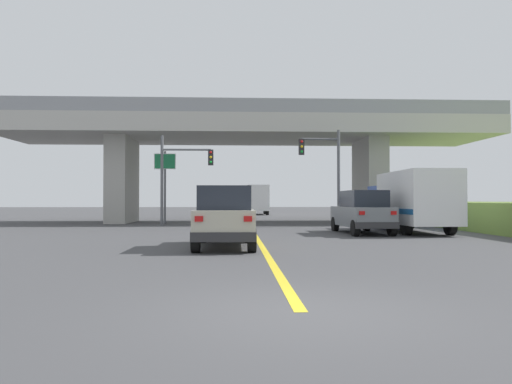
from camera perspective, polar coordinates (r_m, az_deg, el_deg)
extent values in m
plane|color=#424244|center=(34.95, -1.01, -3.55)|extent=(160.00, 160.00, 0.00)
cube|color=#B7B5AD|center=(35.27, -1.01, 7.18)|extent=(34.08, 8.03, 1.24)
cube|color=#A8A69F|center=(35.82, -15.31, 1.31)|extent=(1.41, 4.82, 5.95)
cube|color=#A8A69F|center=(36.28, 13.11, 1.27)|extent=(1.41, 4.82, 5.95)
cube|color=gray|center=(31.64, -0.82, 10.10)|extent=(34.08, 0.20, 0.90)
cube|color=gray|center=(39.25, -1.16, 7.93)|extent=(34.08, 0.20, 0.90)
cube|color=yellow|center=(19.53, 0.21, -5.56)|extent=(0.20, 25.30, 0.01)
cube|color=#B7B29E|center=(16.39, -3.64, -3.61)|extent=(1.88, 4.50, 0.90)
cube|color=#1E232D|center=(16.04, -3.66, -0.71)|extent=(1.66, 2.47, 0.76)
cube|color=#2D2D30|center=(14.22, -3.82, -5.27)|extent=(1.92, 0.20, 0.28)
cube|color=red|center=(14.15, -6.68, -3.13)|extent=(0.24, 0.06, 0.16)
cube|color=red|center=(14.12, -0.95, -3.15)|extent=(0.24, 0.06, 0.16)
cylinder|color=black|center=(18.15, -6.21, -4.78)|extent=(0.26, 0.72, 0.72)
cylinder|color=black|center=(18.12, -0.87, -4.79)|extent=(0.26, 0.72, 0.72)
cylinder|color=black|center=(14.77, -7.05, -5.65)|extent=(0.26, 0.72, 0.72)
cylinder|color=black|center=(14.73, -0.49, -5.67)|extent=(0.26, 0.72, 0.72)
cube|color=slate|center=(23.62, 12.18, -2.79)|extent=(1.99, 4.83, 0.90)
cube|color=#1E232D|center=(23.26, 12.43, -0.77)|extent=(1.70, 2.68, 0.76)
cube|color=#2D2D30|center=(21.40, 13.98, -3.80)|extent=(1.87, 0.26, 0.28)
cube|color=red|center=(21.11, 12.26, -2.41)|extent=(0.24, 0.07, 0.16)
cube|color=red|center=(21.54, 15.77, -2.36)|extent=(0.24, 0.07, 0.16)
cylinder|color=black|center=(25.19, 9.21, -3.71)|extent=(0.28, 0.73, 0.72)
cylinder|color=black|center=(25.63, 12.76, -3.65)|extent=(0.28, 0.73, 0.72)
cylinder|color=black|center=(21.65, 11.51, -4.15)|extent=(0.28, 0.73, 0.72)
cylinder|color=black|center=(22.15, 15.58, -4.06)|extent=(0.28, 0.73, 0.72)
cube|color=navy|center=(27.88, 15.61, -1.28)|extent=(2.20, 2.00, 1.90)
cube|color=white|center=(24.43, 18.27, -0.64)|extent=(2.31, 5.31, 2.48)
cube|color=#195999|center=(24.44, 18.28, -2.09)|extent=(2.33, 5.20, 0.24)
cylinder|color=black|center=(27.61, 13.64, -3.27)|extent=(0.30, 0.90, 0.90)
cylinder|color=black|center=(28.23, 17.55, -3.20)|extent=(0.30, 0.90, 0.90)
cylinder|color=black|center=(22.87, 17.13, -3.73)|extent=(0.30, 0.90, 0.90)
cylinder|color=black|center=(23.62, 21.71, -3.62)|extent=(0.30, 0.90, 0.90)
cube|color=silver|center=(46.56, -2.94, -1.91)|extent=(1.82, 4.41, 0.90)
cube|color=#1E232D|center=(46.23, -2.94, -0.89)|extent=(1.60, 2.43, 0.76)
cube|color=#2D2D30|center=(44.41, -2.95, -2.35)|extent=(1.85, 0.20, 0.28)
cube|color=red|center=(44.34, -3.84, -1.67)|extent=(0.24, 0.06, 0.16)
cube|color=red|center=(44.33, -2.07, -1.67)|extent=(0.24, 0.06, 0.16)
cylinder|color=black|center=(48.24, -3.88, -2.41)|extent=(0.26, 0.72, 0.72)
cylinder|color=black|center=(48.23, -1.96, -2.41)|extent=(0.26, 0.72, 0.72)
cylinder|color=black|center=(44.93, -3.98, -2.52)|extent=(0.26, 0.72, 0.72)
cylinder|color=black|center=(44.92, -1.92, -2.52)|extent=(0.26, 0.72, 0.72)
cylinder|color=#56595E|center=(30.00, 9.62, 1.63)|extent=(0.18, 0.18, 5.84)
cylinder|color=#56595E|center=(29.98, 7.48, 6.14)|extent=(2.27, 0.12, 0.12)
cube|color=#232326|center=(29.75, 5.32, 5.26)|extent=(0.32, 0.26, 0.96)
sphere|color=red|center=(29.64, 5.36, 5.87)|extent=(0.16, 0.16, 0.16)
sphere|color=gold|center=(29.60, 5.36, 5.30)|extent=(0.16, 0.16, 0.16)
sphere|color=green|center=(29.57, 5.36, 4.72)|extent=(0.16, 0.16, 0.16)
cylinder|color=#56595E|center=(30.54, -10.92, 1.31)|extent=(0.18, 0.18, 5.55)
cylinder|color=#56595E|center=(30.50, -8.12, 4.92)|extent=(2.99, 0.12, 0.12)
cube|color=#232326|center=(30.34, -5.30, 4.03)|extent=(0.32, 0.26, 0.96)
sphere|color=red|center=(30.22, -5.31, 4.62)|extent=(0.16, 0.16, 0.16)
sphere|color=gold|center=(30.19, -5.31, 4.06)|extent=(0.16, 0.16, 0.16)
sphere|color=green|center=(30.17, -5.31, 3.49)|extent=(0.16, 0.16, 0.16)
cylinder|color=#56595E|center=(32.91, -10.57, 0.51)|extent=(0.14, 0.14, 4.83)
cube|color=#197242|center=(32.94, -10.58, 3.54)|extent=(1.34, 0.08, 0.95)
cube|color=white|center=(32.93, -10.58, 3.54)|extent=(1.42, 0.04, 1.03)
cube|color=silver|center=(56.39, 0.02, -1.15)|extent=(2.20, 2.00, 1.90)
cube|color=white|center=(53.17, 0.18, -0.70)|extent=(2.31, 4.43, 2.76)
cube|color=#197F4C|center=(53.17, 0.18, -1.44)|extent=(2.33, 4.34, 0.24)
cylinder|color=black|center=(56.36, -0.99, -2.12)|extent=(0.30, 0.90, 0.90)
cylinder|color=black|center=(56.45, 1.04, -2.11)|extent=(0.30, 0.90, 0.90)
cylinder|color=black|center=(52.04, -0.86, -2.21)|extent=(0.30, 0.90, 0.90)
cylinder|color=black|center=(52.14, 1.33, -2.21)|extent=(0.30, 0.90, 0.90)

